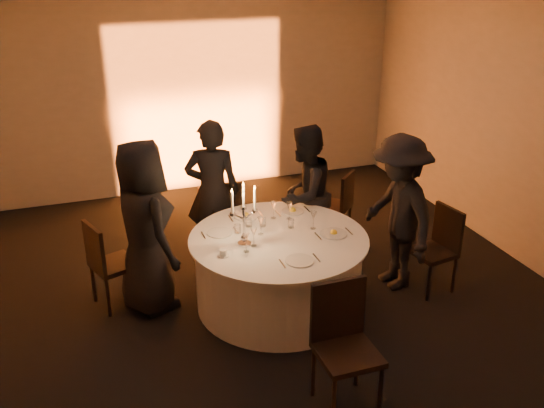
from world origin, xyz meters
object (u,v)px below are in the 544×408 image
object	(u,v)px
chair_back_right	(339,202)
chair_front	(343,338)
coffee_cup	(223,253)
chair_right	(439,244)
guest_right	(398,213)
guest_back_left	(212,192)
chair_left	(106,260)
banquet_table	(278,271)
candelabra	(244,223)
guest_left	(144,227)
guest_back_right	(304,195)
chair_back_left	(226,211)

from	to	relation	value
chair_back_right	chair_front	distance (m)	2.99
chair_back_right	coffee_cup	bearing A→B (deg)	-6.82
chair_right	guest_right	world-z (taller)	guest_right
chair_right	coffee_cup	bearing A→B (deg)	-100.75
chair_back_right	guest_back_left	distance (m)	1.66
chair_left	coffee_cup	xyz separation A→B (m)	(1.03, -0.73, 0.27)
chair_back_right	coffee_cup	size ratio (longest dim) A/B	7.98
banquet_table	chair_back_right	size ratio (longest dim) A/B	2.05
coffee_cup	candelabra	distance (m)	0.36
banquet_table	chair_left	size ratio (longest dim) A/B	1.91
banquet_table	guest_right	world-z (taller)	guest_right
chair_right	chair_front	distance (m)	2.14
guest_left	guest_right	xyz separation A→B (m)	(2.59, -0.44, -0.04)
chair_right	guest_back_left	size ratio (longest dim) A/B	0.54
chair_back_right	candelabra	world-z (taller)	candelabra
guest_back_right	candelabra	bearing A→B (deg)	5.37
chair_back_right	guest_right	distance (m)	1.29
guest_left	candelabra	distance (m)	1.00
chair_back_right	guest_back_right	size ratio (longest dim) A/B	0.54
guest_right	candelabra	size ratio (longest dim) A/B	2.59
guest_back_right	coffee_cup	world-z (taller)	guest_back_right
chair_right	banquet_table	bearing A→B (deg)	-107.62
chair_left	candelabra	xyz separation A→B (m)	(1.28, -0.57, 0.47)
banquet_table	guest_back_left	distance (m)	1.32
guest_back_right	coffee_cup	bearing A→B (deg)	3.49
chair_front	guest_back_left	distance (m)	2.74
guest_left	chair_left	bearing A→B (deg)	53.53
chair_back_right	guest_left	xyz separation A→B (m)	(-2.50, -0.79, 0.40)
banquet_table	chair_front	bearing A→B (deg)	-90.10
candelabra	guest_back_right	bearing A→B (deg)	41.64
chair_back_left	coffee_cup	distance (m)	1.66
chair_front	guest_back_right	world-z (taller)	guest_back_right
guest_right	chair_left	bearing A→B (deg)	-102.40
chair_front	guest_back_left	world-z (taller)	guest_back_left
chair_left	guest_back_right	xyz separation A→B (m)	(2.26, 0.30, 0.29)
guest_left	guest_back_left	size ratio (longest dim) A/B	1.05
chair_back_right	chair_right	xyz separation A→B (m)	(0.48, -1.45, 0.03)
guest_back_right	banquet_table	bearing A→B (deg)	17.45
banquet_table	guest_right	xyz separation A→B (m)	(1.33, -0.04, 0.47)
banquet_table	coffee_cup	distance (m)	0.77
chair_right	guest_back_right	xyz separation A→B (m)	(-1.11, 1.09, 0.30)
guest_back_right	guest_right	xyz separation A→B (m)	(0.71, -0.87, 0.04)
banquet_table	guest_back_right	bearing A→B (deg)	53.72
chair_left	chair_right	distance (m)	3.46
chair_left	chair_back_left	xyz separation A→B (m)	(1.48, 0.84, -0.03)
chair_back_left	guest_back_left	distance (m)	0.45
chair_back_left	chair_right	size ratio (longest dim) A/B	0.97
guest_left	guest_back_right	world-z (taller)	guest_left
chair_back_right	candelabra	bearing A→B (deg)	-6.05
chair_back_left	guest_left	bearing A→B (deg)	48.10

